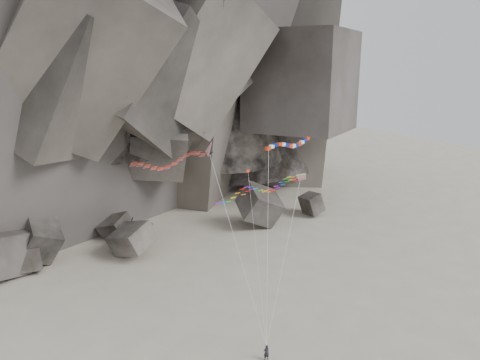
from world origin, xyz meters
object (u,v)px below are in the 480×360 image
parafoil_kite (258,189)px  pennant_kite (252,211)px  banner_kite (289,146)px  kite_flyer (266,351)px  delta_kite (168,161)px

parafoil_kite → pennant_kite: size_ratio=0.94×
banner_kite → parafoil_kite: size_ratio=1.20×
kite_flyer → delta_kite: bearing=-24.2°
banner_kite → pennant_kite: size_ratio=1.14×
delta_kite → banner_kite: size_ratio=1.09×
delta_kite → pennant_kite: (10.45, 0.54, -7.41)m
kite_flyer → delta_kite: size_ratio=0.10×
banner_kite → delta_kite: bearing=179.3°
kite_flyer → banner_kite: bearing=-128.2°
delta_kite → parafoil_kite: 12.27m
kite_flyer → parafoil_kite: 18.46m
banner_kite → parafoil_kite: 8.62m
banner_kite → pennant_kite: banner_kite is taller
kite_flyer → delta_kite: delta_kite is taller
kite_flyer → pennant_kite: 16.00m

